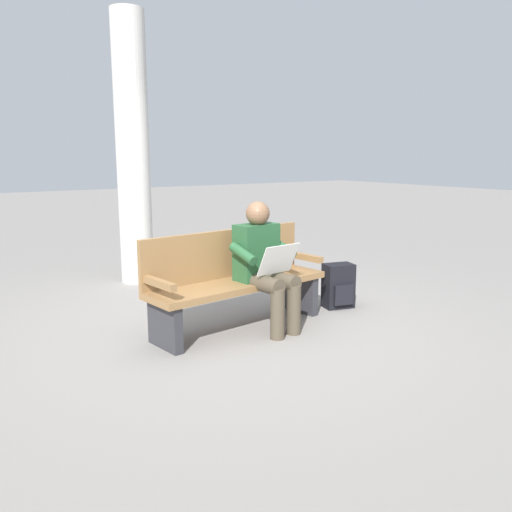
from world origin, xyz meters
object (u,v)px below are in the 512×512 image
(bench_near, at_px, (234,279))
(person_seated, at_px, (264,262))
(support_pillar, at_px, (133,151))
(backpack, at_px, (339,286))

(bench_near, relative_size, person_seated, 1.56)
(person_seated, relative_size, support_pillar, 0.36)
(person_seated, xyz_separation_m, support_pillar, (0.26, -2.44, 1.01))
(support_pillar, bearing_deg, person_seated, 96.10)
(backpack, bearing_deg, support_pillar, -60.54)
(bench_near, bearing_deg, person_seated, 125.25)
(bench_near, height_order, person_seated, person_seated)
(person_seated, distance_m, backpack, 1.13)
(bench_near, xyz_separation_m, person_seated, (-0.19, 0.21, 0.17))
(person_seated, height_order, backpack, person_seated)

